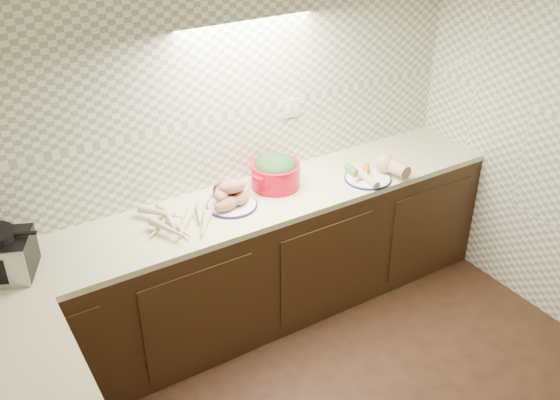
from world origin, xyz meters
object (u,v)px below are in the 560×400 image
sweet_potato_plate (230,196)px  veg_plate (376,170)px  onion_bowl (226,190)px  dutch_oven (276,171)px  parsnip_pile (182,217)px

sweet_potato_plate → veg_plate: 1.01m
onion_bowl → dutch_oven: (0.34, -0.04, 0.06)m
sweet_potato_plate → dutch_oven: dutch_oven is taller
sweet_potato_plate → onion_bowl: size_ratio=1.95×
onion_bowl → veg_plate: bearing=-16.2°
parsnip_pile → sweet_potato_plate: 0.33m
onion_bowl → veg_plate: size_ratio=0.43×
parsnip_pile → dutch_oven: 0.70m
parsnip_pile → veg_plate: bearing=-6.4°
onion_bowl → dutch_oven: dutch_oven is taller
veg_plate → parsnip_pile: bearing=173.6°
sweet_potato_plate → dutch_oven: 0.37m
parsnip_pile → sweet_potato_plate: sweet_potato_plate is taller
sweet_potato_plate → onion_bowl: bearing=77.3°
sweet_potato_plate → veg_plate: size_ratio=0.83×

